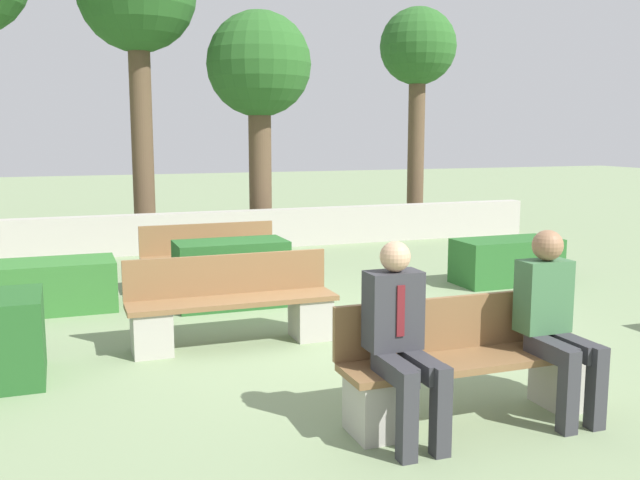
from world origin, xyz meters
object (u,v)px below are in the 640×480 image
at_px(bench_front, 473,372).
at_px(bench_right_side, 211,265).
at_px(tree_rightmost, 418,56).
at_px(person_seated_man, 401,332).
at_px(tree_center_left, 137,0).
at_px(bench_left_side, 233,310).
at_px(tree_center_right, 259,71).
at_px(person_seated_woman, 554,313).

relative_size(bench_front, bench_right_side, 1.13).
relative_size(bench_front, tree_rightmost, 0.43).
xyz_separation_m(person_seated_man, tree_center_left, (-0.61, 9.57, 3.70)).
height_order(bench_left_side, tree_center_right, tree_center_right).
relative_size(bench_front, bench_left_side, 0.99).
height_order(bench_right_side, tree_center_left, tree_center_left).
xyz_separation_m(bench_left_side, person_seated_woman, (1.81, -2.53, 0.42)).
xyz_separation_m(bench_left_side, tree_rightmost, (5.68, 7.03, 3.33)).
bearing_deg(bench_right_side, tree_center_left, 96.35).
height_order(bench_front, person_seated_man, person_seated_man).
height_order(bench_front, tree_center_right, tree_center_right).
height_order(bench_left_side, person_seated_man, person_seated_man).
height_order(tree_center_right, tree_rightmost, tree_rightmost).
bearing_deg(bench_left_side, person_seated_woman, -55.55).
relative_size(tree_center_left, tree_center_right, 1.31).
bearing_deg(tree_rightmost, tree_center_left, 179.91).
bearing_deg(bench_front, bench_left_side, 117.17).
relative_size(bench_left_side, person_seated_woman, 1.50).
bearing_deg(tree_center_right, person_seated_woman, -91.85).
height_order(bench_right_side, person_seated_man, person_seated_man).
distance_m(person_seated_woman, tree_rightmost, 10.72).
height_order(bench_left_side, tree_center_left, tree_center_left).
bearing_deg(person_seated_woman, tree_center_right, 88.15).
distance_m(bench_left_side, tree_center_right, 7.48).
relative_size(bench_right_side, tree_rightmost, 0.39).
relative_size(bench_front, tree_center_right, 0.47).
xyz_separation_m(person_seated_man, tree_center_right, (1.54, 9.11, 2.48)).
distance_m(bench_left_side, tree_rightmost, 9.63).
xyz_separation_m(bench_right_side, person_seated_man, (0.27, -5.05, 0.41)).
xyz_separation_m(bench_right_side, tree_center_right, (1.81, 4.06, 2.89)).
xyz_separation_m(bench_right_side, person_seated_woman, (1.51, -5.04, 0.43)).
height_order(bench_right_side, person_seated_woman, person_seated_woman).
bearing_deg(bench_right_side, bench_left_side, -94.60).
relative_size(bench_left_side, bench_right_side, 1.14).
relative_size(bench_right_side, tree_center_right, 0.42).
height_order(bench_front, person_seated_woman, person_seated_woman).
bearing_deg(bench_front, person_seated_woman, -13.46).
distance_m(person_seated_man, tree_center_left, 10.28).
distance_m(bench_left_side, tree_center_left, 8.15).
relative_size(bench_left_side, tree_center_right, 0.47).
height_order(person_seated_man, tree_center_right, tree_center_right).
height_order(person_seated_woman, tree_center_left, tree_center_left).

